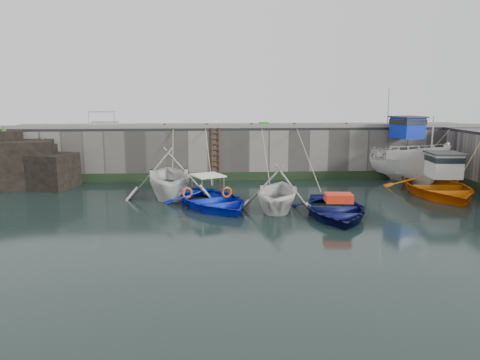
{
  "coord_description": "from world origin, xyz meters",
  "views": [
    {
      "loc": [
        -2.38,
        -17.88,
        5.15
      ],
      "look_at": [
        -0.96,
        3.55,
        1.2
      ],
      "focal_mm": 35.0,
      "sensor_mm": 36.0,
      "label": 1
    }
  ],
  "objects": [
    {
      "name": "boat_near_navy_rope",
      "position": [
        2.98,
        6.94,
        0.0
      ],
      "size": [
        0.04,
        6.65,
        3.1
      ],
      "primitive_type": null,
      "color": "tan",
      "rests_on": "ground"
    },
    {
      "name": "boat_near_white_rope",
      "position": [
        -4.46,
        9.08,
        0.0
      ],
      "size": [
        0.04,
        3.19,
        3.1
      ],
      "primitive_type": null,
      "color": "tan",
      "rests_on": "ground"
    },
    {
      "name": "ground",
      "position": [
        0.0,
        0.0,
        0.0
      ],
      "size": [
        120.0,
        120.0,
        0.0
      ],
      "primitive_type": "plane",
      "color": "black",
      "rests_on": "ground"
    },
    {
      "name": "boat_near_blacktrim_rope",
      "position": [
        0.67,
        7.52,
        0.0
      ],
      "size": [
        0.04,
        5.59,
        3.1
      ],
      "primitive_type": null,
      "color": "tan",
      "rests_on": "ground"
    },
    {
      "name": "bollard_b",
      "position": [
        -2.5,
        10.25,
        3.3
      ],
      "size": [
        0.18,
        0.18,
        0.28
      ],
      "primitive_type": "cylinder",
      "color": "#3F1E0F",
      "rests_on": "road_back"
    },
    {
      "name": "fish_crate",
      "position": [
        1.07,
        11.34,
        3.3
      ],
      "size": [
        0.6,
        0.46,
        0.27
      ],
      "primitive_type": "cube",
      "rotation": [
        0.0,
        0.0,
        0.11
      ],
      "color": "#1C9B21",
      "rests_on": "road_back"
    },
    {
      "name": "boat_near_navy",
      "position": [
        2.98,
        1.38,
        0.0
      ],
      "size": [
        4.16,
        5.5,
        1.07
      ],
      "primitive_type": "imported",
      "rotation": [
        0.0,
        0.0,
        -0.09
      ],
      "color": "#0B0F45",
      "rests_on": "ground"
    },
    {
      "name": "bollard_c",
      "position": [
        0.2,
        10.25,
        3.3
      ],
      "size": [
        0.18,
        0.18,
        0.28
      ],
      "primitive_type": "cylinder",
      "color": "#3F1E0F",
      "rests_on": "road_back"
    },
    {
      "name": "boat_near_blue",
      "position": [
        -2.26,
        3.35,
        0.0
      ],
      "size": [
        5.7,
        6.47,
        1.11
      ],
      "primitive_type": "imported",
      "rotation": [
        0.0,
        0.0,
        0.43
      ],
      "color": "#0D23D0",
      "rests_on": "ground"
    },
    {
      "name": "boat_near_blacktrim",
      "position": [
        0.67,
        2.55,
        0.0
      ],
      "size": [
        4.82,
        5.26,
        2.34
      ],
      "primitive_type": "imported",
      "rotation": [
        0.0,
        0.0,
        -0.25
      ],
      "color": "silver",
      "rests_on": "ground"
    },
    {
      "name": "kerb_back",
      "position": [
        0.0,
        10.15,
        3.26
      ],
      "size": [
        30.0,
        0.3,
        0.2
      ],
      "primitive_type": "cube",
      "color": "slate",
      "rests_on": "road_back"
    },
    {
      "name": "railing",
      "position": [
        -8.75,
        11.25,
        3.36
      ],
      "size": [
        1.6,
        1.05,
        1.0
      ],
      "color": "#A5A8AD",
      "rests_on": "road_back"
    },
    {
      "name": "bollard_d",
      "position": [
        2.8,
        10.25,
        3.3
      ],
      "size": [
        0.18,
        0.18,
        0.28
      ],
      "primitive_type": "cylinder",
      "color": "#3F1E0F",
      "rests_on": "road_back"
    },
    {
      "name": "road_back",
      "position": [
        0.0,
        12.5,
        3.08
      ],
      "size": [
        30.0,
        5.0,
        0.16
      ],
      "primitive_type": "cube",
      "color": "black",
      "rests_on": "quay_back"
    },
    {
      "name": "bollard_e",
      "position": [
        6.0,
        10.25,
        3.3
      ],
      "size": [
        0.18,
        0.18,
        0.28
      ],
      "primitive_type": "cylinder",
      "color": "#3F1E0F",
      "rests_on": "road_back"
    },
    {
      "name": "bollard_a",
      "position": [
        -5.0,
        10.25,
        3.3
      ],
      "size": [
        0.18,
        0.18,
        0.28
      ],
      "primitive_type": "cylinder",
      "color": "#3F1E0F",
      "rests_on": "road_back"
    },
    {
      "name": "quay_back",
      "position": [
        0.0,
        12.5,
        1.5
      ],
      "size": [
        30.0,
        5.0,
        3.0
      ],
      "primitive_type": "cube",
      "color": "slate",
      "rests_on": "ground"
    },
    {
      "name": "boat_far_orange",
      "position": [
        9.5,
        5.26,
        0.43
      ],
      "size": [
        5.23,
        6.91,
        4.35
      ],
      "rotation": [
        0.0,
        0.0,
        -0.09
      ],
      "color": "orange",
      "rests_on": "ground"
    },
    {
      "name": "boat_near_blue_rope",
      "position": [
        -2.26,
        7.93,
        0.0
      ],
      "size": [
        0.04,
        4.89,
        3.1
      ],
      "primitive_type": null,
      "color": "tan",
      "rests_on": "ground"
    },
    {
      "name": "boat_far_white",
      "position": [
        9.08,
        9.46,
        1.23
      ],
      "size": [
        5.07,
        8.15,
        5.95
      ],
      "rotation": [
        0.0,
        0.0,
        0.31
      ],
      "color": "silver",
      "rests_on": "ground"
    },
    {
      "name": "rock_outcrop",
      "position": [
        -12.92,
        9.11,
        1.26
      ],
      "size": [
        5.85,
        4.24,
        3.41
      ],
      "color": "black",
      "rests_on": "ground"
    },
    {
      "name": "ladder",
      "position": [
        -2.0,
        9.91,
        1.59
      ],
      "size": [
        0.51,
        0.08,
        3.2
      ],
      "color": "#3F1E0F",
      "rests_on": "ground"
    },
    {
      "name": "algae_back",
      "position": [
        0.0,
        9.96,
        0.25
      ],
      "size": [
        30.0,
        0.08,
        0.5
      ],
      "primitive_type": "cube",
      "color": "black",
      "rests_on": "ground"
    },
    {
      "name": "boat_near_white",
      "position": [
        -4.46,
        5.66,
        0.0
      ],
      "size": [
        5.24,
        5.88,
        2.81
      ],
      "primitive_type": "imported",
      "rotation": [
        0.0,
        0.0,
        0.13
      ],
      "color": "silver",
      "rests_on": "ground"
    }
  ]
}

